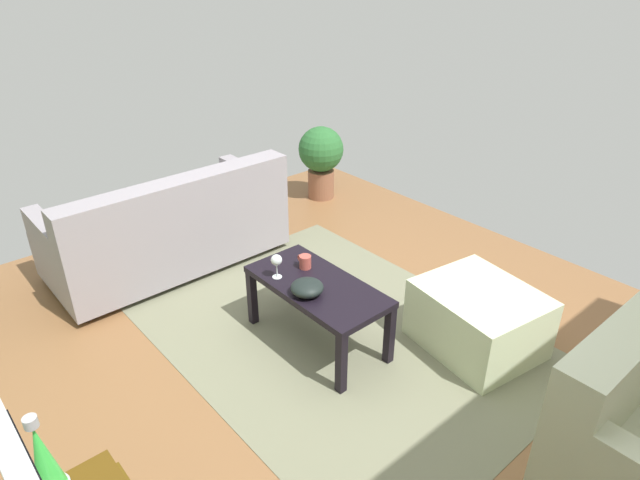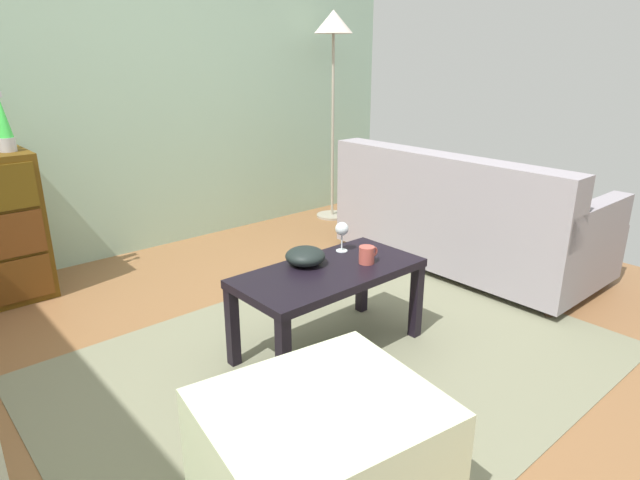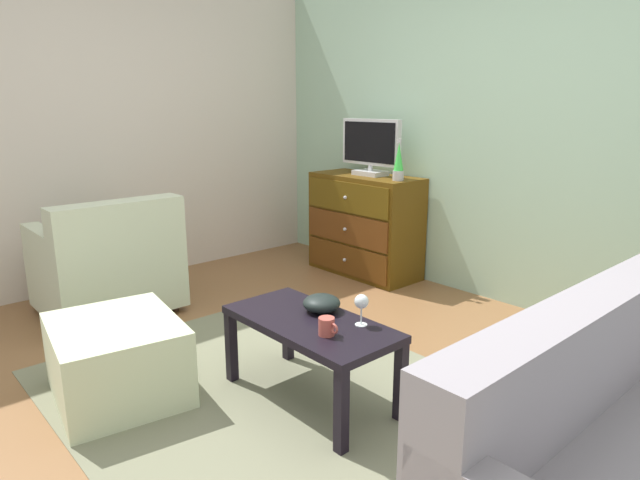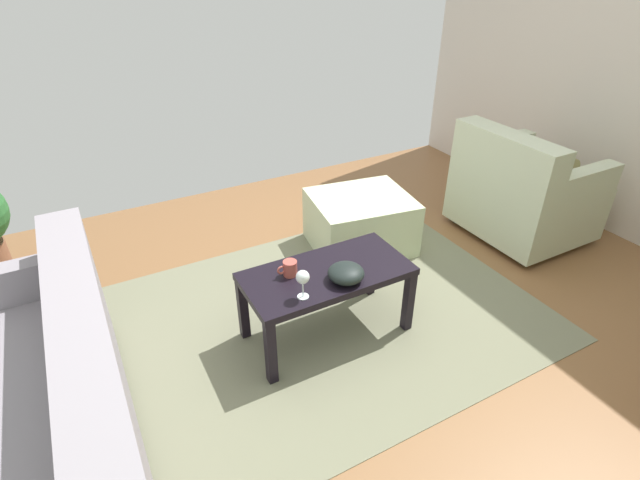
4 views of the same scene
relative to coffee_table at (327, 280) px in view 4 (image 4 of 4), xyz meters
name	(u,v)px [view 4 (image 4 of 4)]	position (x,y,z in m)	size (l,w,h in m)	color
ground_plane	(366,328)	(-0.24, 0.07, -0.40)	(5.23, 4.50, 0.05)	brown
area_rug	(321,316)	(-0.04, -0.13, -0.37)	(2.60, 1.90, 0.01)	gray
coffee_table	(327,280)	(0.00, 0.00, 0.00)	(0.92, 0.45, 0.43)	black
wine_glass	(303,278)	(0.22, 0.14, 0.18)	(0.07, 0.07, 0.16)	silver
mug	(290,268)	(0.19, -0.06, 0.10)	(0.11, 0.08, 0.09)	#B74F44
bowl_decorative	(346,273)	(-0.05, 0.12, 0.11)	(0.19, 0.19, 0.09)	black
couch_large	(33,427)	(1.46, 0.24, -0.05)	(0.85, 1.76, 0.81)	#332319
armchair	(522,192)	(-1.86, -0.30, -0.02)	(0.80, 0.87, 0.85)	#332319
ottoman	(360,222)	(-0.69, -0.72, -0.17)	(0.70, 0.60, 0.41)	beige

